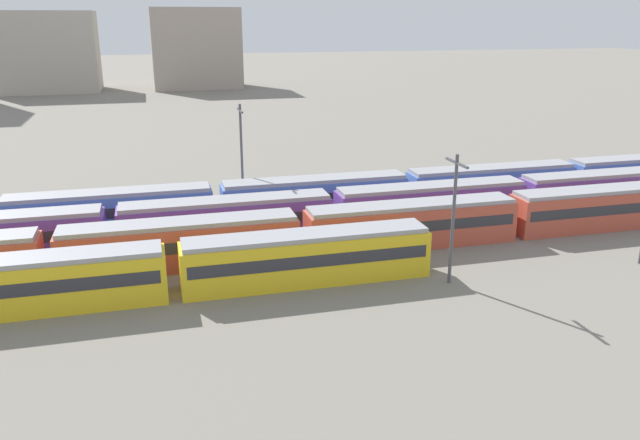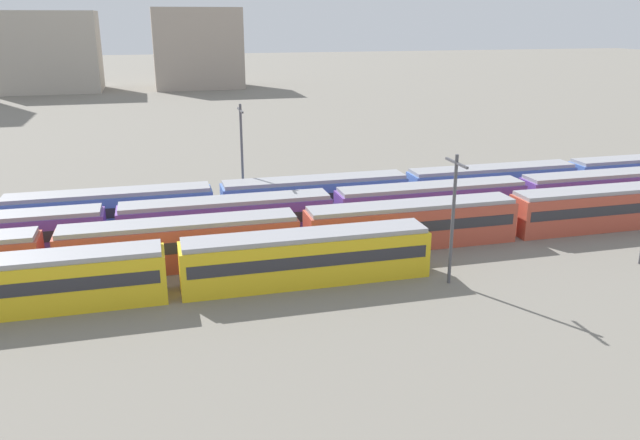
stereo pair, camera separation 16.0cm
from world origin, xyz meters
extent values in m
cube|color=yellow|center=(6.78, 0.00, 1.70)|extent=(18.00, 3.00, 3.40)
cube|color=#2D2D33|center=(6.78, 0.00, 2.11)|extent=(17.20, 3.06, 0.90)
cube|color=#939399|center=(6.78, 0.00, 3.57)|extent=(17.60, 2.70, 0.35)
cube|color=yellow|center=(25.68, 0.00, 1.70)|extent=(18.00, 3.00, 3.40)
cube|color=#2D2D33|center=(25.68, 0.00, 2.11)|extent=(17.20, 3.06, 0.90)
cube|color=#939399|center=(25.68, 0.00, 3.57)|extent=(17.60, 2.70, 0.35)
cube|color=#BC4C38|center=(17.06, 5.20, 1.70)|extent=(18.00, 3.00, 3.40)
cube|color=#2D2D33|center=(17.06, 5.20, 2.11)|extent=(17.20, 3.06, 0.90)
cube|color=#939399|center=(17.06, 5.20, 3.57)|extent=(17.60, 2.70, 0.35)
cube|color=#BC4C38|center=(35.96, 5.20, 1.70)|extent=(18.00, 3.00, 3.40)
cube|color=#2D2D33|center=(35.96, 5.20, 2.11)|extent=(17.20, 3.06, 0.90)
cube|color=#939399|center=(35.96, 5.20, 3.57)|extent=(17.60, 2.70, 0.35)
cube|color=#BC4C38|center=(54.86, 5.20, 1.70)|extent=(18.00, 3.00, 3.40)
cube|color=#2D2D33|center=(54.86, 5.20, 2.11)|extent=(17.20, 3.06, 0.90)
cube|color=#939399|center=(54.86, 5.20, 3.57)|extent=(17.60, 2.70, 0.35)
cube|color=#6B429E|center=(21.19, 10.40, 1.70)|extent=(18.00, 3.00, 3.40)
cube|color=#2D2D33|center=(21.19, 10.40, 2.11)|extent=(17.20, 3.06, 0.90)
cube|color=#939399|center=(21.19, 10.40, 3.57)|extent=(17.60, 2.70, 0.35)
cube|color=#6B429E|center=(40.09, 10.40, 1.70)|extent=(18.00, 3.00, 3.40)
cube|color=#2D2D33|center=(40.09, 10.40, 2.11)|extent=(17.20, 3.06, 0.90)
cube|color=#939399|center=(40.09, 10.40, 3.57)|extent=(17.60, 2.70, 0.35)
cube|color=#6B429E|center=(58.99, 10.40, 1.70)|extent=(18.00, 3.00, 3.40)
cube|color=#2D2D33|center=(58.99, 10.40, 2.11)|extent=(17.20, 3.06, 0.90)
cube|color=#939399|center=(58.99, 10.40, 3.57)|extent=(17.60, 2.70, 0.35)
cube|color=#4C70BC|center=(11.44, 15.60, 1.70)|extent=(18.00, 3.00, 3.40)
cube|color=#2D2D33|center=(11.44, 15.60, 2.11)|extent=(17.20, 3.06, 0.90)
cube|color=#939399|center=(11.44, 15.60, 3.57)|extent=(17.60, 2.70, 0.35)
cube|color=#4C70BC|center=(30.34, 15.60, 1.70)|extent=(18.00, 3.00, 3.40)
cube|color=#2D2D33|center=(30.34, 15.60, 2.11)|extent=(17.20, 3.06, 0.90)
cube|color=#939399|center=(30.34, 15.60, 3.57)|extent=(17.60, 2.70, 0.35)
cube|color=#4C70BC|center=(49.24, 15.60, 1.70)|extent=(18.00, 3.00, 3.40)
cube|color=#2D2D33|center=(49.24, 15.60, 2.11)|extent=(17.20, 3.06, 0.90)
cube|color=#939399|center=(49.24, 15.60, 3.57)|extent=(17.60, 2.70, 0.35)
cylinder|color=#4C4C51|center=(35.58, -2.88, 4.74)|extent=(0.24, 0.24, 9.48)
cube|color=#47474C|center=(35.58, -2.88, 8.88)|extent=(0.16, 3.20, 0.16)
cylinder|color=#4C4C51|center=(23.77, 18.48, 5.31)|extent=(0.24, 0.24, 10.61)
cube|color=#47474C|center=(23.77, 18.48, 10.01)|extent=(0.16, 3.20, 0.16)
cube|color=#B2A899|center=(-8.99, 137.83, 9.98)|extent=(25.36, 17.84, 19.97)
cube|color=#A89989|center=(28.78, 137.83, 10.43)|extent=(23.07, 17.14, 20.86)
camera|label=1|loc=(15.57, -41.48, 18.39)|focal=35.60mm
camera|label=2|loc=(15.72, -41.52, 18.39)|focal=35.60mm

